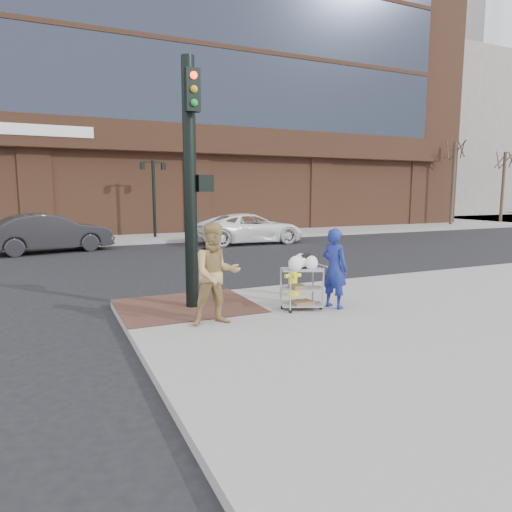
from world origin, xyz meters
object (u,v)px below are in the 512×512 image
pedestrian_tan (216,274)px  utility_cart (302,285)px  minivan_white (250,228)px  fire_hydrant (293,276)px  traffic_signal_pole (191,177)px  sedan_dark (50,233)px  lamp_post (154,190)px  woman_blue (335,268)px

pedestrian_tan → utility_cart: pedestrian_tan is taller
minivan_white → fire_hydrant: minivan_white is taller
traffic_signal_pole → sedan_dark: bearing=102.4°
lamp_post → pedestrian_tan: (-2.46, -16.60, -1.55)m
traffic_signal_pole → minivan_white: bearing=61.0°
pedestrian_tan → minivan_white: size_ratio=0.35×
utility_cart → fire_hydrant: utility_cart is taller
traffic_signal_pole → utility_cart: (1.94, -1.11, -2.17)m
sedan_dark → lamp_post: bearing=-71.0°
minivan_white → sedan_dark: bearing=89.5°
pedestrian_tan → fire_hydrant: 2.85m
sedan_dark → traffic_signal_pole: bearing=179.1°
woman_blue → utility_cart: bearing=58.5°
sedan_dark → utility_cart: bearing=-174.0°
pedestrian_tan → minivan_white: (6.39, 12.93, -0.33)m
utility_cart → fire_hydrant: size_ratio=1.31×
utility_cart → fire_hydrant: bearing=69.0°
sedan_dark → minivan_white: 9.05m
minivan_white → fire_hydrant: bearing=163.0°
lamp_post → woman_blue: 16.57m
lamp_post → utility_cart: lamp_post is taller
woman_blue → sedan_dark: size_ratio=0.33×
pedestrian_tan → woman_blue: bearing=5.6°
lamp_post → pedestrian_tan: lamp_post is taller
pedestrian_tan → utility_cart: (1.93, 0.26, -0.41)m
lamp_post → pedestrian_tan: 16.85m
traffic_signal_pole → pedestrian_tan: (0.01, -1.37, -1.76)m
traffic_signal_pole → lamp_post: bearing=80.8°
utility_cart → sedan_dark: bearing=109.3°
traffic_signal_pole → fire_hydrant: 3.29m
traffic_signal_pole → utility_cart: 3.12m
lamp_post → traffic_signal_pole: bearing=-99.2°
minivan_white → utility_cart: 13.43m
fire_hydrant → traffic_signal_pole: bearing=-177.6°
pedestrian_tan → fire_hydrant: bearing=34.8°
woman_blue → sedan_dark: bearing=2.7°
utility_cart → minivan_white: bearing=70.6°
traffic_signal_pole → woman_blue: 3.45m
lamp_post → fire_hydrant: (-0.07, -15.13, -2.03)m
woman_blue → sedan_dark: 14.26m
traffic_signal_pole → woman_blue: (2.62, -1.26, -1.86)m
minivan_white → utility_cart: (-4.46, -12.67, -0.07)m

